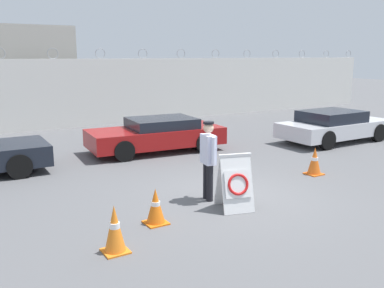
% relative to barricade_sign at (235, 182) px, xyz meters
% --- Properties ---
extents(ground_plane, '(90.00, 90.00, 0.00)m').
position_rel_barricade_sign_xyz_m(ground_plane, '(0.42, 0.76, -0.59)').
color(ground_plane, '#5B5B5E').
extents(perimeter_wall, '(36.00, 0.30, 3.45)m').
position_rel_barricade_sign_xyz_m(perimeter_wall, '(0.42, 11.91, 0.92)').
color(perimeter_wall, silver).
rests_on(perimeter_wall, ground_plane).
extents(barricade_sign, '(0.82, 0.85, 1.18)m').
position_rel_barricade_sign_xyz_m(barricade_sign, '(0.00, 0.00, 0.00)').
color(barricade_sign, white).
rests_on(barricade_sign, ground_plane).
extents(security_guard, '(0.47, 0.62, 1.76)m').
position_rel_barricade_sign_xyz_m(security_guard, '(-0.14, 0.79, 0.39)').
color(security_guard, black).
rests_on(security_guard, ground_plane).
extents(traffic_cone_near, '(0.42, 0.42, 0.70)m').
position_rel_barricade_sign_xyz_m(traffic_cone_near, '(-1.76, 0.16, -0.24)').
color(traffic_cone_near, orange).
rests_on(traffic_cone_near, ground_plane).
extents(traffic_cone_mid, '(0.42, 0.42, 0.74)m').
position_rel_barricade_sign_xyz_m(traffic_cone_mid, '(3.43, 1.02, -0.22)').
color(traffic_cone_mid, orange).
rests_on(traffic_cone_mid, ground_plane).
extents(traffic_cone_far, '(0.41, 0.41, 0.81)m').
position_rel_barricade_sign_xyz_m(traffic_cone_far, '(-2.86, -0.57, -0.19)').
color(traffic_cone_far, orange).
rests_on(traffic_cone_far, ground_plane).
extents(parked_car_rear_sedan, '(4.55, 2.21, 1.11)m').
position_rel_barricade_sign_xyz_m(parked_car_rear_sedan, '(1.10, 5.75, -0.01)').
color(parked_car_rear_sedan, black).
rests_on(parked_car_rear_sedan, ground_plane).
extents(parked_car_far_side, '(4.41, 1.94, 1.16)m').
position_rel_barricade_sign_xyz_m(parked_car_far_side, '(7.44, 3.81, 0.01)').
color(parked_car_far_side, black).
rests_on(parked_car_far_side, ground_plane).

